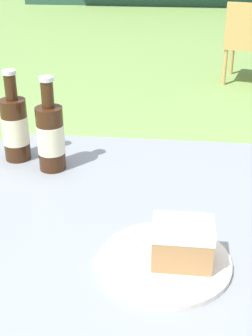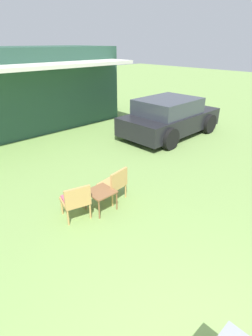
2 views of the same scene
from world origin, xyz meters
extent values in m
cylinder|color=tan|center=(0.63, 3.92, 0.17)|extent=(0.04, 0.04, 0.33)
cylinder|color=tan|center=(0.53, 3.54, 0.17)|extent=(0.04, 0.04, 0.33)
cube|color=gray|center=(0.00, 0.00, 0.74)|extent=(0.77, 0.78, 0.04)
cylinder|color=gray|center=(-0.34, 0.35, 0.36)|extent=(0.04, 0.04, 0.72)
cylinder|color=gray|center=(0.34, 0.35, 0.36)|extent=(0.04, 0.04, 0.72)
cylinder|color=silver|center=(0.10, -0.17, 0.76)|extent=(0.24, 0.24, 0.01)
cube|color=#AD7A4C|center=(0.13, -0.17, 0.80)|extent=(0.10, 0.08, 0.06)
cube|color=silver|center=(0.13, -0.17, 0.83)|extent=(0.10, 0.08, 0.02)
cylinder|color=#381E0F|center=(-0.19, 0.18, 0.84)|extent=(0.07, 0.07, 0.16)
cylinder|color=#381E0F|center=(-0.19, 0.18, 0.95)|extent=(0.03, 0.03, 0.06)
cylinder|color=silver|center=(-0.19, 0.18, 0.99)|extent=(0.03, 0.03, 0.01)
cylinder|color=beige|center=(-0.19, 0.18, 0.84)|extent=(0.07, 0.07, 0.07)
cylinder|color=#381E0F|center=(-0.30, 0.22, 0.84)|extent=(0.07, 0.07, 0.16)
cylinder|color=#381E0F|center=(-0.30, 0.22, 0.95)|extent=(0.03, 0.03, 0.06)
cylinder|color=silver|center=(-0.30, 0.22, 0.99)|extent=(0.03, 0.03, 0.01)
cylinder|color=beige|center=(-0.30, 0.22, 0.84)|extent=(0.07, 0.07, 0.07)
cube|color=silver|center=(0.06, -0.18, 0.76)|extent=(0.17, 0.02, 0.01)
camera|label=1|loc=(0.11, -0.83, 1.28)|focal=50.00mm
camera|label=2|loc=(-1.42, -0.10, 3.13)|focal=28.00mm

